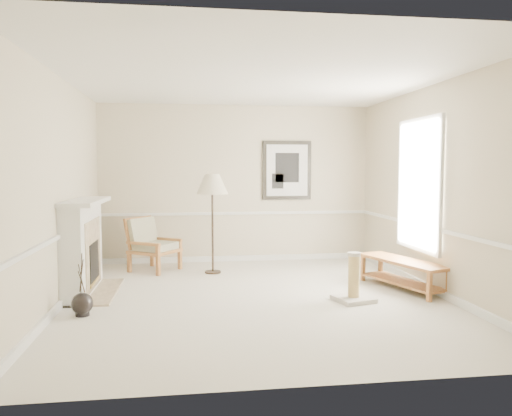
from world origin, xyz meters
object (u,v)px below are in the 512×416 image
(floor_vase, at_px, (82,304))
(floor_lamp, at_px, (212,187))
(bench, at_px, (403,270))
(scratching_post, at_px, (354,286))
(armchair, at_px, (150,242))

(floor_vase, height_order, floor_lamp, floor_lamp)
(bench, bearing_deg, floor_vase, -170.41)
(floor_lamp, xyz_separation_m, scratching_post, (1.74, -2.03, -1.23))
(bench, relative_size, scratching_post, 2.42)
(floor_vase, relative_size, armchair, 0.76)
(armchair, xyz_separation_m, floor_lamp, (1.05, -0.37, 0.94))
(bench, bearing_deg, armchair, 153.16)
(floor_lamp, distance_m, bench, 3.25)
(floor_vase, distance_m, scratching_post, 3.39)
(floor_lamp, bearing_deg, scratching_post, -49.47)
(floor_vase, bearing_deg, armchair, 76.99)
(floor_lamp, distance_m, scratching_post, 2.94)
(armchair, relative_size, bench, 0.63)
(floor_vase, bearing_deg, scratching_post, 3.28)
(floor_lamp, relative_size, scratching_post, 2.55)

